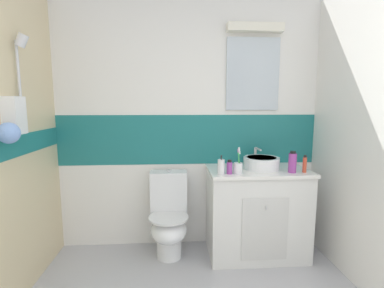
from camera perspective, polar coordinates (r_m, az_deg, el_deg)
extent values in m
cube|color=white|center=(3.03, -0.69, -11.74)|extent=(3.20, 0.10, 0.85)
cube|color=#1E7272|center=(2.87, -0.71, 1.01)|extent=(3.20, 0.10, 0.50)
cube|color=white|center=(2.89, -0.74, 17.46)|extent=(3.20, 0.10, 1.15)
cube|color=silver|center=(2.91, 12.31, 13.78)|extent=(0.53, 0.02, 0.70)
cube|color=white|center=(2.95, 12.80, 22.20)|extent=(0.54, 0.10, 0.08)
cube|color=white|center=(2.29, -32.56, 4.95)|extent=(0.10, 0.14, 0.26)
cylinder|color=silver|center=(2.42, -31.86, 11.36)|extent=(0.02, 0.02, 0.53)
cylinder|color=silver|center=(2.44, -31.47, 17.62)|extent=(0.10, 0.07, 0.11)
sphere|color=#7FA5E5|center=(2.14, -33.37, 1.87)|extent=(0.14, 0.14, 0.14)
cube|color=silver|center=(2.85, 12.93, -13.59)|extent=(0.91, 0.53, 0.82)
cube|color=white|center=(2.72, 13.27, -5.29)|extent=(0.93, 0.55, 0.03)
cube|color=silver|center=(2.63, 14.66, -16.51)|extent=(0.41, 0.01, 0.57)
cylinder|color=silver|center=(2.54, 14.95, -12.45)|extent=(0.02, 0.02, 0.03)
cylinder|color=white|center=(2.72, 13.97, -3.79)|extent=(0.33, 0.33, 0.11)
cylinder|color=#AFB1BA|center=(2.71, 14.00, -2.76)|extent=(0.27, 0.27, 0.01)
cylinder|color=silver|center=(2.90, 12.80, -2.40)|extent=(0.03, 0.03, 0.17)
cylinder|color=silver|center=(2.79, 13.40, -1.00)|extent=(0.02, 0.15, 0.02)
cylinder|color=white|center=(2.86, -4.71, -20.37)|extent=(0.24, 0.24, 0.18)
ellipsoid|color=white|center=(2.74, -4.77, -17.08)|extent=(0.34, 0.42, 0.22)
cylinder|color=white|center=(2.69, -4.80, -14.73)|extent=(0.37, 0.37, 0.02)
cube|color=white|center=(2.82, -4.78, -9.55)|extent=(0.36, 0.17, 0.40)
cylinder|color=silver|center=(2.77, -4.83, -5.45)|extent=(0.04, 0.04, 0.02)
cylinder|color=white|center=(2.49, 9.38, -4.90)|extent=(0.08, 0.08, 0.10)
cylinder|color=#3FB259|center=(2.49, 9.51, -3.25)|extent=(0.02, 0.04, 0.18)
cube|color=white|center=(2.47, 9.55, -1.22)|extent=(0.01, 0.02, 0.03)
cylinder|color=#D872BF|center=(2.49, 9.56, -3.15)|extent=(0.03, 0.02, 0.19)
cube|color=white|center=(2.47, 9.61, -0.99)|extent=(0.01, 0.02, 0.03)
cylinder|color=#3FB259|center=(2.46, 9.64, -3.56)|extent=(0.04, 0.03, 0.16)
cube|color=white|center=(2.45, 9.68, -1.68)|extent=(0.02, 0.02, 0.03)
cylinder|color=white|center=(2.44, 5.97, -4.70)|extent=(0.06, 0.06, 0.13)
cylinder|color=#262626|center=(2.42, 6.00, -2.77)|extent=(0.01, 0.01, 0.04)
cylinder|color=#262626|center=(2.41, 6.05, -2.40)|extent=(0.01, 0.02, 0.01)
cylinder|color=#993F99|center=(2.65, 19.84, -3.67)|extent=(0.07, 0.07, 0.17)
cylinder|color=black|center=(2.63, 19.94, -1.60)|extent=(0.05, 0.05, 0.02)
cylinder|color=#D84C33|center=(2.69, 22.03, -3.97)|extent=(0.03, 0.03, 0.14)
cylinder|color=black|center=(2.68, 22.12, -2.33)|extent=(0.02, 0.02, 0.02)
cylinder|color=#993F99|center=(2.47, 7.66, -4.89)|extent=(0.05, 0.05, 0.10)
cylinder|color=black|center=(2.46, 7.69, -3.46)|extent=(0.03, 0.03, 0.02)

